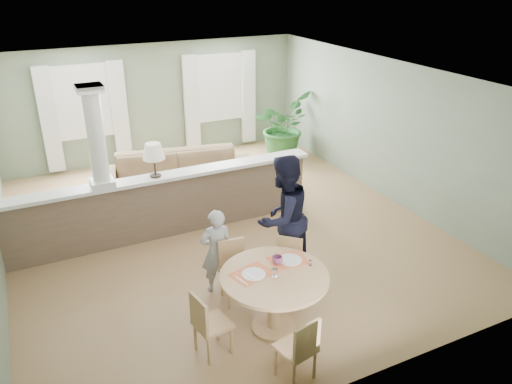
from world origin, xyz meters
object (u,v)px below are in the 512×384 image
chair_far_man (287,265)px  houseplant (282,126)px  dining_table (274,286)px  chair_near (300,347)px  sofa (179,178)px  chair_far_boy (234,268)px  chair_side (207,322)px  child_person (216,251)px  man_person (283,218)px

chair_far_man → houseplant: bearing=105.2°
dining_table → chair_near: 0.94m
sofa → chair_far_boy: 3.45m
chair_side → child_person: (0.59, 1.19, 0.16)m
houseplant → chair_side: (-4.03, -5.62, -0.30)m
chair_side → child_person: child_person is taller
sofa → child_person: bearing=-87.0°
chair_near → chair_side: (-0.76, 0.83, 0.00)m
sofa → child_person: size_ratio=2.44×
houseplant → sofa: bearing=-157.0°
sofa → dining_table: size_ratio=2.29×
houseplant → man_person: bearing=-118.4°
chair_far_boy → houseplant: bearing=58.7°
man_person → chair_side: bearing=16.4°
chair_far_boy → man_person: man_person is taller
chair_far_man → child_person: bearing=-168.1°
chair_near → child_person: bearing=-96.8°
houseplant → chair_near: bearing=-116.9°
chair_side → man_person: man_person is taller
houseplant → child_person: size_ratio=1.22×
chair_side → dining_table: bearing=-94.9°
houseplant → chair_near: (-3.27, -6.45, -0.31)m
houseplant → man_person: 5.09m
sofa → dining_table: bearing=-80.4°
chair_far_boy → man_person: size_ratio=0.46×
sofa → dining_table: dining_table is taller
chair_side → chair_far_boy: bearing=-49.0°
chair_far_man → man_person: bearing=112.9°
sofa → chair_far_man: size_ratio=3.66×
houseplant → chair_far_man: size_ratio=1.82×
dining_table → child_person: bearing=106.7°
chair_far_man → chair_near: (-0.68, -1.51, 0.00)m
houseplant → child_person: bearing=-127.9°
chair_side → chair_near: bearing=-147.5°
chair_far_man → man_person: (0.17, 0.46, 0.48)m
sofa → man_person: man_person is taller
dining_table → chair_near: dining_table is taller
chair_far_boy → chair_near: size_ratio=1.02×
houseplant → dining_table: bearing=-119.3°
dining_table → chair_far_boy: bearing=102.5°
chair_far_man → chair_near: chair_near is taller
child_person → chair_far_boy: bearing=124.3°
sofa → houseplant: size_ratio=2.01×
chair_far_boy → man_person: (0.87, 0.22, 0.47)m
dining_table → child_person: 1.15m
chair_side → sofa: bearing=-23.8°
chair_far_man → chair_side: bearing=-112.0°
chair_near → houseplant: bearing=-128.5°
chair_far_boy → chair_side: chair_far_boy is taller
chair_far_man → dining_table: bearing=-88.4°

